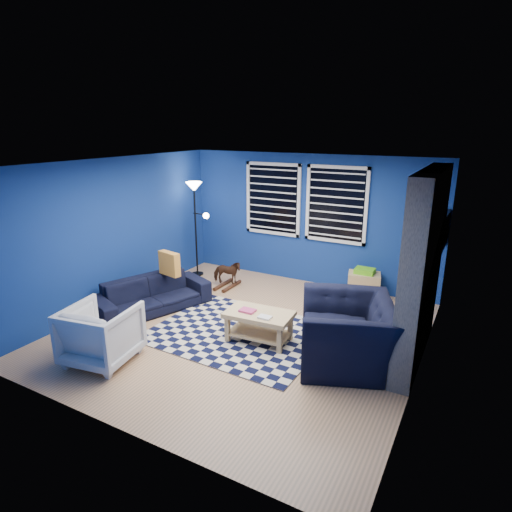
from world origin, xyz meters
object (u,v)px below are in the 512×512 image
at_px(floor_lamp, 195,200).
at_px(sofa, 152,295).
at_px(armchair_big, 347,332).
at_px(coffee_table, 259,320).
at_px(armchair_bent, 101,334).
at_px(cabinet, 364,285).
at_px(tv, 443,233).
at_px(rocking_horse, 227,272).

bearing_deg(floor_lamp, sofa, -78.07).
distance_m(armchair_big, coffee_table, 1.27).
xyz_separation_m(armchair_bent, cabinet, (2.44, 3.80, -0.14)).
height_order(armchair_big, floor_lamp, floor_lamp).
xyz_separation_m(tv, armchair_big, (-0.83, -2.10, -0.97)).
xyz_separation_m(armchair_bent, rocking_horse, (-0.01, 3.07, -0.09)).
distance_m(armchair_big, cabinet, 2.33).
relative_size(coffee_table, cabinet, 1.56).
relative_size(armchair_big, rocking_horse, 2.43).
height_order(tv, cabinet, tv).
relative_size(armchair_bent, rocking_horse, 1.59).
xyz_separation_m(armchair_bent, coffee_table, (1.56, 1.45, -0.06)).
distance_m(armchair_bent, floor_lamp, 3.70).
bearing_deg(armchair_bent, rocking_horse, -99.55).
bearing_deg(coffee_table, sofa, 177.29).
height_order(sofa, coffee_table, sofa).
height_order(armchair_big, coffee_table, armchair_big).
xyz_separation_m(tv, sofa, (-4.19, -2.06, -1.12)).
height_order(sofa, armchair_bent, armchair_bent).
xyz_separation_m(rocking_horse, coffee_table, (1.56, -1.61, 0.03)).
bearing_deg(tv, sofa, -153.84).
bearing_deg(cabinet, coffee_table, -125.10).
relative_size(armchair_bent, cabinet, 1.35).
bearing_deg(cabinet, floor_lamp, 172.64).
bearing_deg(rocking_horse, tv, -103.36).
bearing_deg(coffee_table, armchair_big, 2.72).
relative_size(sofa, rocking_horse, 3.55).
xyz_separation_m(armchair_big, armchair_bent, (-2.82, -1.51, -0.04)).
relative_size(armchair_big, coffee_table, 1.33).
relative_size(sofa, armchair_big, 1.46).
height_order(cabinet, floor_lamp, floor_lamp).
distance_m(sofa, cabinet, 3.73).
bearing_deg(floor_lamp, cabinet, 7.22).
distance_m(armchair_big, armchair_bent, 3.20).
distance_m(rocking_horse, coffee_table, 2.25).
bearing_deg(sofa, armchair_bent, -139.83).
distance_m(sofa, floor_lamp, 2.28).
relative_size(armchair_bent, coffee_table, 0.87).
height_order(rocking_horse, floor_lamp, floor_lamp).
height_order(coffee_table, cabinet, cabinet).
bearing_deg(tv, coffee_table, -134.19).
distance_m(tv, floor_lamp, 4.58).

